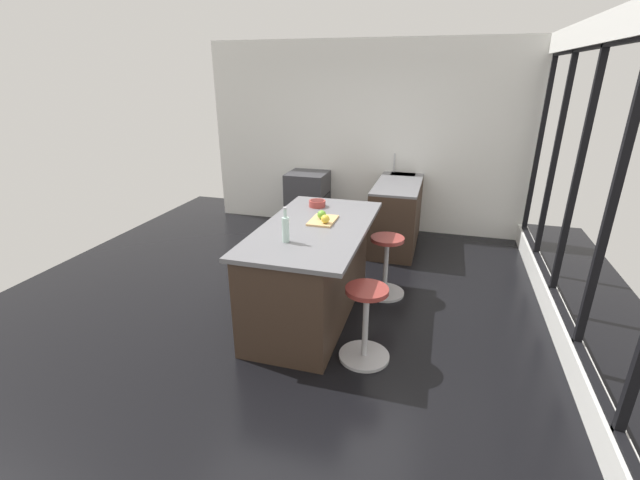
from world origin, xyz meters
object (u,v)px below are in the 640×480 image
water_bottle (286,228)px  apple_yellow (325,219)px  stool_middle (365,326)px  oven_range (308,200)px  kitchen_island (311,270)px  apple_green (322,215)px  cutting_board (323,220)px  stool_by_window (386,268)px  fruit_bowl (317,203)px

water_bottle → apple_yellow: bearing=158.1°
stool_middle → oven_range: bearing=-154.3°
apple_yellow → water_bottle: size_ratio=0.27×
kitchen_island → stool_middle: kitchen_island is taller
oven_range → apple_green: (2.37, 0.91, 0.58)m
apple_green → cutting_board: bearing=47.1°
stool_by_window → apple_green: bearing=-53.3°
oven_range → apple_green: bearing=20.9°
cutting_board → apple_green: bearing=-132.9°
kitchen_island → oven_range: bearing=-161.7°
apple_green → fruit_bowl: apple_green is taller
water_bottle → stool_middle: bearing=80.1°
stool_middle → cutting_board: bearing=-141.8°
oven_range → stool_middle: size_ratio=1.30×
stool_by_window → stool_middle: 1.21m
water_bottle → fruit_bowl: 1.09m
stool_middle → apple_green: size_ratio=7.77×
apple_yellow → stool_by_window: bearing=136.5°
cutting_board → apple_yellow: apple_yellow is taller
cutting_board → apple_green: size_ratio=4.12×
stool_middle → water_bottle: size_ratio=2.17×
oven_range → cutting_board: (2.39, 0.92, 0.52)m
oven_range → stool_middle: (3.14, 1.51, -0.12)m
stool_by_window → cutting_board: (0.47, -0.59, 0.64)m
stool_by_window → cutting_board: bearing=-51.6°
kitchen_island → fruit_bowl: fruit_bowl is taller
cutting_board → apple_yellow: bearing=27.2°
stool_middle → fruit_bowl: (-1.22, -0.79, 0.67)m
apple_green → water_bottle: water_bottle is taller
cutting_board → water_bottle: water_bottle is taller
stool_middle → fruit_bowl: size_ratio=3.76×
fruit_bowl → stool_middle: bearing=32.9°
kitchen_island → fruit_bowl: (-0.61, -0.11, 0.51)m
apple_yellow → apple_green: bearing=-149.4°
stool_middle → fruit_bowl: fruit_bowl is taller
kitchen_island → cutting_board: 0.51m
kitchen_island → stool_by_window: 0.92m
stool_middle → apple_yellow: size_ratio=8.15×
stool_by_window → apple_yellow: bearing=-43.5°
kitchen_island → apple_yellow: 0.55m
apple_yellow → cutting_board: bearing=-152.8°
oven_range → cutting_board: 2.61m
stool_middle → water_bottle: (-0.13, -0.75, 0.76)m
stool_by_window → apple_yellow: (0.57, -0.54, 0.70)m
stool_by_window → fruit_bowl: bearing=-90.2°
apple_green → oven_range: bearing=-159.1°
oven_range → kitchen_island: size_ratio=0.46×
apple_green → stool_by_window: bearing=126.7°
cutting_board → water_bottle: 0.65m
oven_range → fruit_bowl: 2.12m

